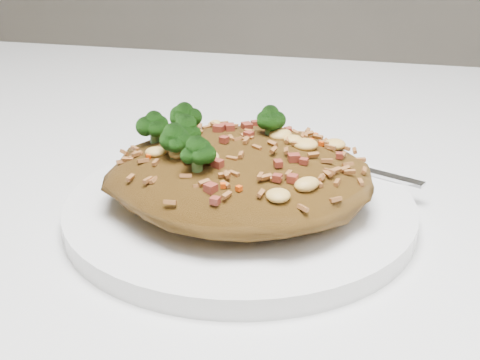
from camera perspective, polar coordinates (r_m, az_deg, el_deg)
name	(u,v)px	position (r m, az deg, el deg)	size (l,w,h in m)	color
dining_table	(153,268)	(0.58, -7.41, -7.47)	(1.20, 0.80, 0.75)	silver
plate	(240,209)	(0.46, 0.00, -2.49)	(0.24, 0.24, 0.01)	white
fried_rice	(238,164)	(0.45, -0.16, 1.35)	(0.18, 0.16, 0.06)	brown
fork	(333,162)	(0.52, 7.94, 1.53)	(0.15, 0.08, 0.00)	silver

